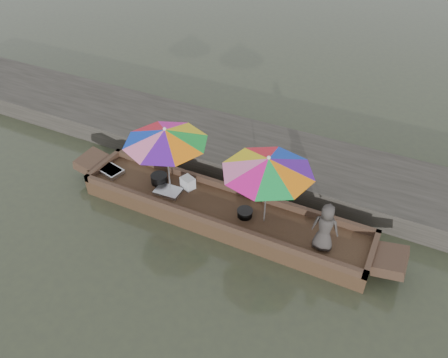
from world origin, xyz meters
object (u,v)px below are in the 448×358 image
at_px(cooking_pot, 159,179).
at_px(charcoal_grill, 245,213).
at_px(boat_hull, 222,213).
at_px(umbrella_stern, 266,190).
at_px(tray_scallop, 168,191).
at_px(supply_bag, 188,183).
at_px(umbrella_bow, 168,160).
at_px(tray_crayfish, 111,171).
at_px(vendor, 325,227).

bearing_deg(cooking_pot, charcoal_grill, -4.25).
height_order(boat_hull, charcoal_grill, charcoal_grill).
xyz_separation_m(cooking_pot, umbrella_stern, (2.52, -0.11, 0.68)).
distance_m(tray_scallop, supply_bag, 0.45).
bearing_deg(umbrella_bow, tray_scallop, -88.09).
relative_size(supply_bag, umbrella_stern, 0.16).
height_order(tray_crayfish, vendor, vendor).
bearing_deg(umbrella_stern, tray_crayfish, -178.81).
bearing_deg(umbrella_bow, charcoal_grill, -1.46).
bearing_deg(umbrella_bow, cooking_pot, 162.17).
bearing_deg(tray_scallop, tray_crayfish, 179.39).
relative_size(supply_bag, umbrella_bow, 0.16).
bearing_deg(charcoal_grill, supply_bag, 169.35).
distance_m(boat_hull, supply_bag, 1.01).
relative_size(tray_crayfish, charcoal_grill, 1.85).
distance_m(cooking_pot, charcoal_grill, 2.13).
distance_m(cooking_pot, umbrella_stern, 2.61).
bearing_deg(cooking_pot, vendor, -4.57).
xyz_separation_m(cooking_pot, umbrella_bow, (0.35, -0.11, 0.68)).
bearing_deg(supply_bag, umbrella_stern, -7.07).
height_order(tray_crayfish, charcoal_grill, charcoal_grill).
relative_size(boat_hull, umbrella_stern, 3.54).
bearing_deg(boat_hull, charcoal_grill, -4.82).
bearing_deg(tray_scallop, charcoal_grill, 1.56).
bearing_deg(vendor, tray_scallop, -3.82).
relative_size(umbrella_bow, umbrella_stern, 0.99).
bearing_deg(supply_bag, tray_scallop, -132.89).
bearing_deg(vendor, cooking_pot, -6.82).
relative_size(vendor, umbrella_stern, 0.58).
distance_m(tray_crayfish, charcoal_grill, 3.31).
height_order(charcoal_grill, vendor, vendor).
xyz_separation_m(charcoal_grill, vendor, (1.62, -0.14, 0.44)).
xyz_separation_m(vendor, umbrella_stern, (-1.22, 0.19, 0.27)).
bearing_deg(umbrella_bow, vendor, -3.15).
relative_size(tray_scallop, charcoal_grill, 1.85).
xyz_separation_m(tray_crayfish, vendor, (4.92, -0.11, 0.46)).
bearing_deg(tray_crayfish, charcoal_grill, 0.55).
distance_m(cooking_pot, tray_crayfish, 1.20).
height_order(umbrella_bow, umbrella_stern, same).
height_order(boat_hull, umbrella_bow, umbrella_bow).
height_order(boat_hull, cooking_pot, cooking_pot).
relative_size(tray_crayfish, vendor, 0.54).
distance_m(vendor, umbrella_bow, 3.40).
xyz_separation_m(tray_crayfish, umbrella_bow, (1.53, 0.08, 0.73)).
bearing_deg(charcoal_grill, boat_hull, 175.18).
bearing_deg(tray_crayfish, tray_scallop, -0.61).
relative_size(cooking_pot, tray_scallop, 0.66).
xyz_separation_m(charcoal_grill, supply_bag, (-1.47, 0.28, 0.06)).
bearing_deg(umbrella_stern, cooking_pot, 177.44).
distance_m(tray_crayfish, tray_scallop, 1.54).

